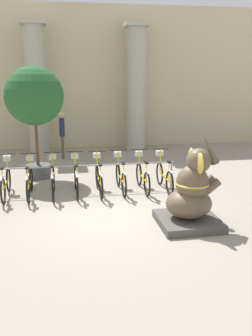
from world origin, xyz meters
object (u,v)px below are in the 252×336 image
object	(u,v)px
bicycle_5	(99,178)
bicycle_6	(121,177)
person_pedestrian	(62,131)
bicycle_3	(53,180)
bicycle_4	(76,179)
bicycle_7	(143,176)
bicycle_1	(6,182)
bicycle_8	(164,175)
bicycle_2	(30,181)
elephant_statue	(191,196)
potted_tree	(34,99)

from	to	relation	value
bicycle_5	bicycle_6	distance (m)	0.62
person_pedestrian	bicycle_3	bearing A→B (deg)	-93.70
bicycle_4	bicycle_3	bearing A→B (deg)	-178.85
bicycle_3	bicycle_7	size ratio (longest dim) A/B	1.00
bicycle_6	bicycle_1	bearing A→B (deg)	-179.91
bicycle_1	bicycle_8	bearing A→B (deg)	-0.69
bicycle_4	bicycle_7	world-z (taller)	same
bicycle_5	bicycle_7	distance (m)	1.22
bicycle_1	bicycle_8	world-z (taller)	same
bicycle_2	bicycle_3	distance (m)	0.61
bicycle_1	elephant_statue	size ratio (longest dim) A/B	0.87
bicycle_3	bicycle_6	world-z (taller)	same
bicycle_2	bicycle_3	xyz separation A→B (m)	(0.61, 0.03, 0.00)
bicycle_3	person_pedestrian	distance (m)	4.56
bicycle_6	person_pedestrian	size ratio (longest dim) A/B	0.96
bicycle_5	bicycle_7	xyz separation A→B (m)	(1.22, 0.04, 0.00)
bicycle_7	bicycle_2	bearing A→B (deg)	-179.49
bicycle_1	bicycle_4	size ratio (longest dim) A/B	1.00
bicycle_2	bicycle_8	world-z (taller)	same
bicycle_8	elephant_statue	size ratio (longest dim) A/B	0.87
bicycle_6	elephant_statue	bearing A→B (deg)	-67.28
bicycle_2	bicycle_5	world-z (taller)	same
elephant_statue	person_pedestrian	distance (m)	7.59
bicycle_7	bicycle_8	distance (m)	0.61
bicycle_3	bicycle_7	xyz separation A→B (m)	(2.45, -0.00, 0.00)
bicycle_4	bicycle_5	distance (m)	0.61
bicycle_8	bicycle_3	bearing A→B (deg)	179.40
bicycle_8	potted_tree	distance (m)	4.51
bicycle_3	potted_tree	bearing A→B (deg)	104.72
elephant_statue	bicycle_1	bearing A→B (deg)	147.72
bicycle_5	bicycle_2	bearing A→B (deg)	179.53
bicycle_2	elephant_statue	size ratio (longest dim) A/B	0.87
bicycle_4	person_pedestrian	xyz separation A→B (m)	(-0.32, 4.48, 0.67)
bicycle_1	bicycle_6	distance (m)	3.06
bicycle_4	bicycle_7	size ratio (longest dim) A/B	1.00
bicycle_5	bicycle_8	size ratio (longest dim) A/B	1.00
bicycle_7	elephant_statue	world-z (taller)	elephant_statue
bicycle_4	bicycle_2	bearing A→B (deg)	-178.12
bicycle_6	potted_tree	bearing A→B (deg)	141.54
bicycle_4	bicycle_5	bearing A→B (deg)	-5.17
bicycle_8	elephant_statue	xyz separation A→B (m)	(-0.12, -2.58, 0.25)
bicycle_7	elephant_statue	bearing A→B (deg)	-79.34
bicycle_1	bicycle_6	world-z (taller)	same
bicycle_3	bicycle_8	size ratio (longest dim) A/B	1.00
bicycle_6	bicycle_7	size ratio (longest dim) A/B	1.00
bicycle_4	elephant_statue	world-z (taller)	elephant_statue
bicycle_1	bicycle_7	size ratio (longest dim) A/B	1.00
bicycle_3	person_pedestrian	bearing A→B (deg)	86.30
bicycle_2	bicycle_4	size ratio (longest dim) A/B	1.00
bicycle_2	elephant_statue	distance (m)	4.40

